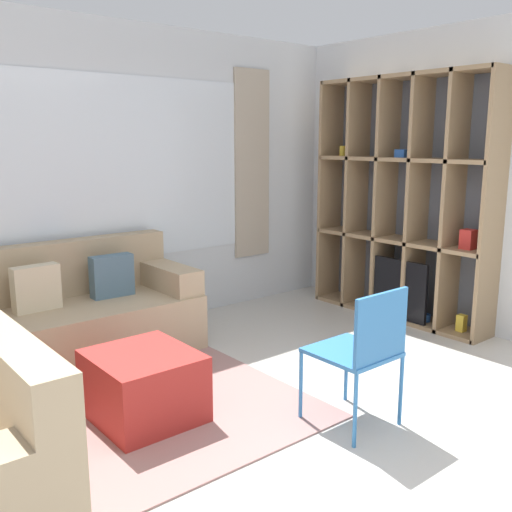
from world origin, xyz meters
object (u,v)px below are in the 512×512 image
shelving_unit (404,204)px  ottoman (144,386)px  couch_main (67,320)px  folding_chair (363,346)px

shelving_unit → ottoman: (-2.97, -0.30, -0.90)m
shelving_unit → couch_main: 3.20m
couch_main → ottoman: size_ratio=3.08×
shelving_unit → couch_main: shelving_unit is taller
ottoman → folding_chair: folding_chair is taller
ottoman → couch_main: bearing=89.6°
ottoman → folding_chair: (0.95, -0.93, 0.30)m
ottoman → shelving_unit: bearing=5.8°
couch_main → ottoman: 1.23m
shelving_unit → couch_main: size_ratio=1.15×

